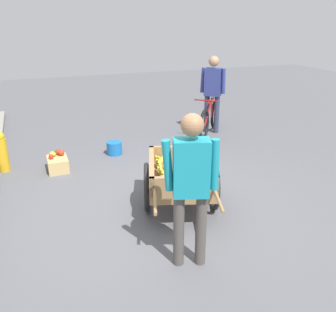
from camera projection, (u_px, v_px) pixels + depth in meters
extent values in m
plane|color=#56565B|center=(160.00, 209.00, 4.82)|extent=(24.00, 24.00, 0.00)
cube|color=#937047|center=(181.00, 181.00, 4.70)|extent=(1.30, 1.11, 0.10)
cube|color=#937047|center=(178.00, 154.00, 5.13)|extent=(0.31, 0.78, 0.24)
cube|color=#937047|center=(184.00, 186.00, 4.16)|extent=(0.31, 0.78, 0.24)
cube|color=#937047|center=(152.00, 169.00, 4.62)|extent=(1.06, 0.41, 0.24)
cube|color=#937047|center=(210.00, 168.00, 4.66)|extent=(1.06, 0.41, 0.24)
torus|color=black|center=(147.00, 187.00, 4.71)|extent=(0.63, 0.26, 0.64)
torus|color=black|center=(214.00, 186.00, 4.75)|extent=(0.63, 0.26, 0.64)
cylinder|color=gray|center=(180.00, 186.00, 4.73)|extent=(0.32, 0.85, 0.04)
cylinder|color=#937047|center=(155.00, 201.00, 3.86)|extent=(0.53, 0.21, 0.04)
cylinder|color=#937047|center=(219.00, 200.00, 3.89)|extent=(0.53, 0.21, 0.04)
cylinder|color=gray|center=(178.00, 181.00, 5.22)|extent=(0.04, 0.04, 0.35)
ellipsoid|color=gold|center=(160.00, 168.00, 4.70)|extent=(0.17, 0.06, 0.15)
ellipsoid|color=gold|center=(159.00, 166.00, 4.71)|extent=(0.19, 0.12, 0.10)
ellipsoid|color=gold|center=(159.00, 165.00, 4.72)|extent=(0.19, 0.08, 0.05)
ellipsoid|color=gold|center=(158.00, 164.00, 4.73)|extent=(0.19, 0.12, 0.10)
ellipsoid|color=gold|center=(158.00, 163.00, 4.73)|extent=(0.17, 0.14, 0.13)
ellipsoid|color=gold|center=(200.00, 163.00, 4.98)|extent=(0.16, 0.14, 0.14)
ellipsoid|color=gold|center=(200.00, 162.00, 4.99)|extent=(0.19, 0.07, 0.09)
ellipsoid|color=gold|center=(199.00, 161.00, 5.00)|extent=(0.18, 0.13, 0.05)
ellipsoid|color=gold|center=(199.00, 160.00, 5.00)|extent=(0.19, 0.09, 0.09)
ellipsoid|color=gold|center=(198.00, 159.00, 5.01)|extent=(0.18, 0.08, 0.14)
ellipsoid|color=gold|center=(158.00, 160.00, 4.91)|extent=(0.18, 0.05, 0.13)
ellipsoid|color=gold|center=(157.00, 159.00, 4.92)|extent=(0.18, 0.12, 0.05)
ellipsoid|color=gold|center=(157.00, 158.00, 4.94)|extent=(0.18, 0.05, 0.13)
ellipsoid|color=gold|center=(192.00, 167.00, 4.67)|extent=(0.17, 0.12, 0.14)
ellipsoid|color=gold|center=(191.00, 166.00, 4.69)|extent=(0.17, 0.16, 0.05)
ellipsoid|color=gold|center=(190.00, 164.00, 4.71)|extent=(0.17, 0.12, 0.15)
ellipsoid|color=gold|center=(191.00, 174.00, 4.35)|extent=(0.17, 0.13, 0.14)
ellipsoid|color=gold|center=(190.00, 173.00, 4.35)|extent=(0.17, 0.16, 0.11)
ellipsoid|color=gold|center=(190.00, 172.00, 4.36)|extent=(0.18, 0.07, 0.05)
ellipsoid|color=gold|center=(189.00, 171.00, 4.37)|extent=(0.18, 0.13, 0.11)
ellipsoid|color=gold|center=(189.00, 169.00, 4.37)|extent=(0.18, 0.08, 0.14)
ellipsoid|color=gold|center=(167.00, 167.00, 4.65)|extent=(0.18, 0.12, 0.12)
ellipsoid|color=gold|center=(167.00, 166.00, 4.65)|extent=(0.19, 0.11, 0.10)
ellipsoid|color=gold|center=(166.00, 165.00, 4.66)|extent=(0.18, 0.05, 0.05)
ellipsoid|color=gold|center=(166.00, 164.00, 4.67)|extent=(0.19, 0.09, 0.11)
ellipsoid|color=gold|center=(165.00, 163.00, 4.67)|extent=(0.17, 0.13, 0.14)
ellipsoid|color=gold|center=(161.00, 162.00, 4.92)|extent=(0.16, 0.14, 0.15)
ellipsoid|color=gold|center=(161.00, 161.00, 4.93)|extent=(0.16, 0.16, 0.08)
ellipsoid|color=gold|center=(160.00, 160.00, 4.94)|extent=(0.18, 0.13, 0.08)
ellipsoid|color=gold|center=(160.00, 158.00, 4.95)|extent=(0.17, 0.14, 0.14)
ellipsoid|color=gold|center=(184.00, 184.00, 4.26)|extent=(0.16, 0.14, 0.14)
ellipsoid|color=gold|center=(183.00, 183.00, 4.28)|extent=(0.17, 0.15, 0.05)
ellipsoid|color=gold|center=(183.00, 181.00, 4.30)|extent=(0.17, 0.06, 0.15)
ellipsoid|color=gold|center=(166.00, 165.00, 4.80)|extent=(0.18, 0.09, 0.15)
ellipsoid|color=gold|center=(165.00, 164.00, 4.82)|extent=(0.18, 0.06, 0.05)
ellipsoid|color=gold|center=(165.00, 163.00, 4.83)|extent=(0.18, 0.10, 0.13)
ellipsoid|color=gold|center=(181.00, 156.00, 4.95)|extent=(0.17, 0.11, 0.14)
ellipsoid|color=gold|center=(181.00, 155.00, 4.96)|extent=(0.19, 0.12, 0.08)
ellipsoid|color=gold|center=(180.00, 154.00, 4.97)|extent=(0.19, 0.05, 0.07)
ellipsoid|color=gold|center=(180.00, 153.00, 4.97)|extent=(0.17, 0.13, 0.13)
ellipsoid|color=gold|center=(160.00, 165.00, 4.64)|extent=(0.18, 0.06, 0.14)
ellipsoid|color=gold|center=(159.00, 164.00, 4.64)|extent=(0.17, 0.14, 0.11)
ellipsoid|color=gold|center=(159.00, 163.00, 4.65)|extent=(0.19, 0.09, 0.05)
ellipsoid|color=gold|center=(158.00, 162.00, 4.66)|extent=(0.19, 0.11, 0.10)
ellipsoid|color=gold|center=(158.00, 161.00, 4.66)|extent=(0.18, 0.10, 0.13)
ellipsoid|color=gold|center=(207.00, 176.00, 4.36)|extent=(0.17, 0.13, 0.14)
ellipsoid|color=gold|center=(206.00, 175.00, 4.38)|extent=(0.19, 0.10, 0.05)
ellipsoid|color=gold|center=(206.00, 173.00, 4.40)|extent=(0.17, 0.05, 0.15)
ellipsoid|color=gold|center=(163.00, 175.00, 4.49)|extent=(0.18, 0.09, 0.13)
ellipsoid|color=gold|center=(162.00, 173.00, 4.49)|extent=(0.19, 0.09, 0.08)
ellipsoid|color=gold|center=(162.00, 172.00, 4.50)|extent=(0.19, 0.07, 0.08)
ellipsoid|color=gold|center=(161.00, 171.00, 4.51)|extent=(0.17, 0.13, 0.14)
ellipsoid|color=gold|center=(199.00, 160.00, 4.80)|extent=(0.18, 0.12, 0.14)
ellipsoid|color=gold|center=(198.00, 159.00, 4.81)|extent=(0.17, 0.15, 0.08)
ellipsoid|color=gold|center=(198.00, 158.00, 4.82)|extent=(0.19, 0.06, 0.09)
ellipsoid|color=gold|center=(197.00, 157.00, 4.82)|extent=(0.18, 0.11, 0.14)
cylinder|color=#4C4742|center=(179.00, 230.00, 3.63)|extent=(0.11, 0.11, 0.79)
cylinder|color=#4C4742|center=(201.00, 230.00, 3.64)|extent=(0.11, 0.11, 0.79)
cube|color=teal|center=(191.00, 168.00, 3.39)|extent=(0.30, 0.39, 0.56)
sphere|color=#9E704C|center=(192.00, 125.00, 3.24)|extent=(0.21, 0.21, 0.21)
cylinder|color=teal|center=(168.00, 166.00, 3.37)|extent=(0.08, 0.12, 0.51)
cylinder|color=teal|center=(215.00, 165.00, 3.39)|extent=(0.08, 0.09, 0.50)
torus|color=black|center=(204.00, 125.00, 7.33)|extent=(0.54, 0.48, 0.66)
torus|color=black|center=(215.00, 114.00, 8.21)|extent=(0.54, 0.48, 0.66)
cylinder|color=maroon|center=(211.00, 101.00, 7.63)|extent=(0.48, 0.42, 0.04)
cylinder|color=maroon|center=(212.00, 108.00, 7.80)|extent=(0.10, 0.09, 0.45)
cylinder|color=maroon|center=(208.00, 113.00, 7.55)|extent=(0.43, 0.38, 0.43)
ellipsoid|color=black|center=(212.00, 95.00, 7.72)|extent=(0.20, 0.08, 0.06)
cylinder|color=maroon|center=(206.00, 100.00, 7.20)|extent=(0.32, 0.37, 0.03)
cylinder|color=#333851|center=(217.00, 115.00, 7.84)|extent=(0.11, 0.11, 0.81)
cylinder|color=#333851|center=(207.00, 114.00, 7.91)|extent=(0.11, 0.11, 0.81)
cube|color=navy|center=(213.00, 82.00, 7.63)|extent=(0.37, 0.39, 0.57)
sphere|color=tan|center=(214.00, 61.00, 7.48)|extent=(0.22, 0.22, 0.22)
cylinder|color=navy|center=(223.00, 81.00, 7.55)|extent=(0.08, 0.10, 0.52)
cylinder|color=navy|center=(203.00, 80.00, 7.69)|extent=(0.08, 0.10, 0.52)
cylinder|color=gold|center=(2.00, 155.00, 5.92)|extent=(0.18, 0.18, 0.55)
cylinder|color=gold|center=(2.00, 150.00, 6.00)|extent=(0.10, 0.07, 0.07)
cylinder|color=#1966B2|center=(114.00, 148.00, 6.70)|extent=(0.28, 0.28, 0.24)
cube|color=tan|center=(58.00, 164.00, 5.99)|extent=(0.44, 0.32, 0.22)
sphere|color=red|center=(51.00, 157.00, 5.89)|extent=(0.08, 0.08, 0.08)
sphere|color=#99BF33|center=(54.00, 154.00, 6.00)|extent=(0.08, 0.08, 0.08)
sphere|color=#99BF33|center=(58.00, 152.00, 6.10)|extent=(0.08, 0.08, 0.08)
sphere|color=red|center=(58.00, 152.00, 6.07)|extent=(0.09, 0.09, 0.09)
sphere|color=#99BF33|center=(52.00, 154.00, 5.97)|extent=(0.10, 0.10, 0.10)
sphere|color=#B23319|center=(61.00, 153.00, 6.04)|extent=(0.10, 0.10, 0.10)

